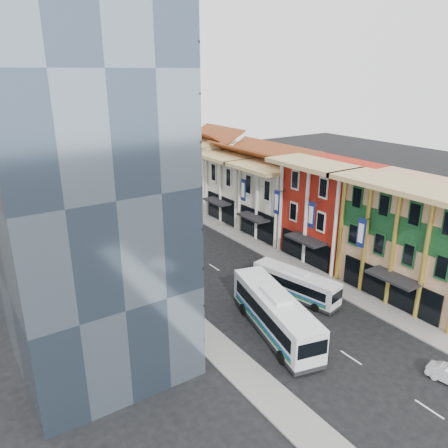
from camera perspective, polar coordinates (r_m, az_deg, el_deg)
ground at (r=38.58m, az=17.41°, el=-17.04°), size 200.00×200.00×0.00m
sidewalk_right at (r=57.29m, az=5.91°, el=-3.58°), size 3.00×90.00×0.15m
sidewalk_left at (r=49.14m, az=-9.76°, el=-7.86°), size 3.00×90.00×0.15m
shophouse_tan at (r=48.73m, az=24.12°, el=-1.97°), size 8.00×14.00×12.00m
shophouse_red at (r=55.49m, az=13.81°, el=1.70°), size 8.00×10.00×12.00m
shophouse_cream_near at (r=62.25m, az=7.36°, el=3.07°), size 8.00×9.00×10.00m
shophouse_cream_mid at (r=69.01m, az=2.47°, el=4.84°), size 8.00×9.00×10.00m
shophouse_cream_far at (r=77.38m, az=-2.14°, el=6.83°), size 8.00×12.00×11.00m
office_tower at (r=39.01m, az=-20.66°, el=7.30°), size 12.00×26.00×30.00m
office_block_far at (r=63.00m, az=-24.02°, el=3.61°), size 10.00×18.00×14.00m
bus_left_near at (r=39.79m, az=6.69°, el=-11.45°), size 5.86×13.04×4.07m
bus_left_far at (r=60.16m, az=-10.88°, el=-0.72°), size 7.17×12.74×4.01m
bus_right at (r=46.16m, az=9.33°, el=-7.66°), size 4.33×9.92×3.10m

